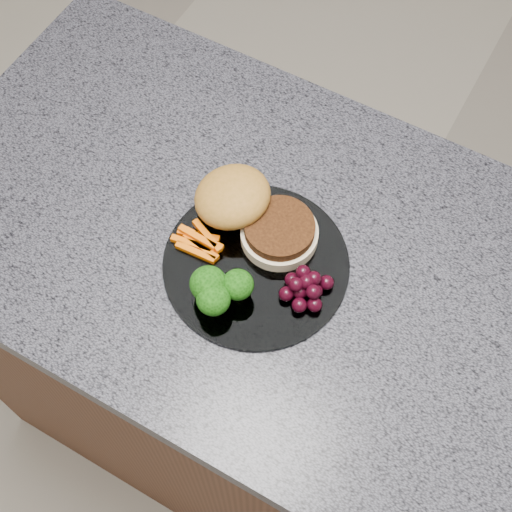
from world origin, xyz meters
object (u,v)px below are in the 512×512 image
at_px(grape_bunch, 306,287).
at_px(plate, 256,264).
at_px(burger, 249,211).
at_px(island_cabinet, 294,376).

bearing_deg(grape_bunch, plate, 175.01).
relative_size(plate, grape_bunch, 3.79).
xyz_separation_m(burger, grape_bunch, (0.12, -0.06, -0.01)).
relative_size(burger, grape_bunch, 2.79).
distance_m(plate, burger, 0.08).
bearing_deg(plate, burger, 127.45).
bearing_deg(island_cabinet, burger, 169.14).
distance_m(burger, grape_bunch, 0.14).
height_order(plate, burger, burger).
xyz_separation_m(plate, burger, (-0.04, 0.06, 0.03)).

